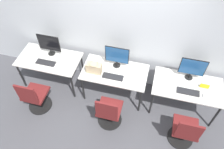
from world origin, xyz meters
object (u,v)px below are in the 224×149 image
(monitor_center, at_px, (117,56))
(handbag, at_px, (94,68))
(mouse_left, at_px, (58,66))
(monitor_right, at_px, (192,68))
(keyboard_right, at_px, (188,92))
(office_chair_left, at_px, (35,97))
(keyboard_center, at_px, (113,77))
(keyboard_left, at_px, (46,63))
(mouse_center, at_px, (126,78))
(mouse_right, at_px, (204,96))
(office_chair_center, at_px, (109,113))
(office_chair_right, at_px, (184,132))
(monitor_left, at_px, (49,44))

(monitor_center, xyz_separation_m, handbag, (-0.39, -0.27, -0.15))
(mouse_left, bearing_deg, handbag, 3.25)
(monitor_right, relative_size, keyboard_right, 1.20)
(mouse_left, distance_m, office_chair_left, 0.78)
(keyboard_center, bearing_deg, monitor_right, 14.15)
(keyboard_left, xyz_separation_m, mouse_center, (1.67, 0.00, 0.01))
(keyboard_right, distance_m, handbag, 1.80)
(office_chair_left, bearing_deg, mouse_right, 10.62)
(office_chair_center, height_order, keyboard_right, office_chair_center)
(mouse_center, height_order, office_chair_center, office_chair_center)
(mouse_left, xyz_separation_m, office_chair_left, (-0.31, -0.61, -0.38))
(keyboard_center, distance_m, office_chair_right, 1.63)
(keyboard_center, bearing_deg, keyboard_right, -0.13)
(monitor_left, xyz_separation_m, handbag, (1.03, -0.26, -0.15))
(monitor_center, relative_size, office_chair_center, 0.54)
(office_chair_left, height_order, keyboard_center, office_chair_left)
(mouse_center, bearing_deg, monitor_right, 16.23)
(office_chair_left, height_order, monitor_center, monitor_center)
(monitor_left, distance_m, keyboard_left, 0.38)
(office_chair_left, height_order, office_chair_right, same)
(keyboard_left, relative_size, mouse_center, 4.49)
(mouse_left, height_order, monitor_right, monitor_right)
(monitor_center, distance_m, keyboard_center, 0.41)
(monitor_center, height_order, office_chair_center, monitor_center)
(mouse_right, height_order, office_chair_right, office_chair_right)
(keyboard_left, relative_size, handbag, 1.35)
(keyboard_left, height_order, mouse_center, mouse_center)
(mouse_left, distance_m, mouse_center, 1.39)
(mouse_left, relative_size, office_chair_left, 0.10)
(monitor_right, bearing_deg, office_chair_right, -86.88)
(monitor_center, xyz_separation_m, keyboard_right, (1.41, -0.32, -0.26))
(office_chair_center, bearing_deg, office_chair_left, -178.63)
(office_chair_left, relative_size, monitor_center, 1.85)
(keyboard_right, bearing_deg, mouse_left, 179.98)
(monitor_right, relative_size, mouse_right, 5.37)
(monitor_right, xyz_separation_m, keyboard_right, (-0.00, -0.36, -0.26))
(keyboard_center, relative_size, mouse_center, 4.49)
(mouse_left, xyz_separation_m, mouse_right, (2.82, -0.02, 0.00))
(mouse_left, xyz_separation_m, office_chair_right, (2.60, -0.61, -0.38))
(handbag, bearing_deg, keyboard_right, -1.38)
(mouse_left, relative_size, keyboard_center, 0.22)
(mouse_left, xyz_separation_m, keyboard_center, (1.13, 0.00, -0.01))
(office_chair_left, distance_m, monitor_center, 1.82)
(monitor_right, height_order, mouse_right, monitor_right)
(mouse_center, bearing_deg, mouse_left, -179.08)
(mouse_left, xyz_separation_m, keyboard_right, (2.55, -0.00, -0.01))
(monitor_right, height_order, office_chair_right, monitor_right)
(mouse_left, xyz_separation_m, office_chair_center, (1.20, -0.57, -0.38))
(monitor_left, relative_size, keyboard_right, 1.20)
(monitor_left, height_order, office_chair_left, monitor_left)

